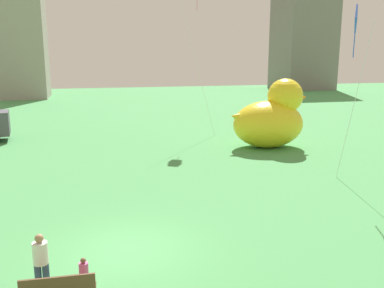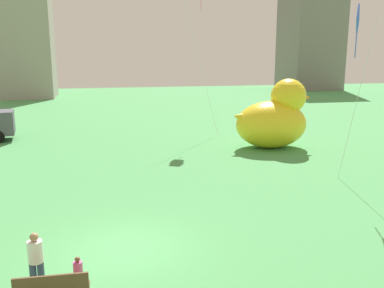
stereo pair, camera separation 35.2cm
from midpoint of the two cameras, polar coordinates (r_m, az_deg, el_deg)
name	(u,v)px [view 1 (the left image)]	position (r m, az deg, el deg)	size (l,w,h in m)	color
ground_plane	(127,250)	(13.65, -9.66, -14.17)	(140.00, 140.00, 0.00)	#4A9754
person_adult	(41,260)	(11.73, -20.89, -14.67)	(0.39, 0.39, 1.57)	#38476B
person_child	(84,274)	(11.47, -15.52, -16.80)	(0.24, 0.24, 0.98)	silver
giant_inflatable_duck	(271,118)	(28.00, 10.46, 3.48)	(5.49, 3.52, 4.55)	yellow
city_skyline	(67,0)	(68.32, -16.92, 18.44)	(86.11, 13.81, 35.79)	gray
kite_blue	(356,25)	(20.61, 21.13, 15.03)	(1.27, 1.38, 8.25)	silver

